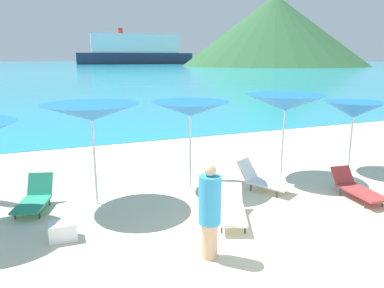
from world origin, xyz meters
name	(u,v)px	position (x,y,z in m)	size (l,w,h in m)	color
ground_plane	(168,143)	(0.00, 10.00, -0.15)	(50.00, 100.00, 0.30)	beige
ocean_water	(48,64)	(0.00, 229.99, 0.01)	(650.00, 440.00, 0.02)	teal
headland_hill	(274,31)	(91.86, 136.15, 14.95)	(80.80, 80.80, 29.90)	#2D5B33
umbrella_3	(92,112)	(-3.70, 4.14, 2.14)	(2.14, 2.14, 2.33)	silver
umbrella_4	(190,109)	(-1.26, 4.38, 2.06)	(2.00, 2.00, 2.24)	silver
umbrella_5	(285,103)	(1.43, 4.15, 2.12)	(2.30, 2.30, 2.34)	silver
umbrella_6	(354,110)	(3.70, 3.91, 1.84)	(1.84, 1.84, 2.07)	silver
lounge_chair_2	(357,188)	(2.14, 2.10, 0.27)	(0.71, 1.56, 0.62)	#A53333
lounge_chair_3	(262,179)	(0.34, 3.45, 0.29)	(1.13, 1.48, 0.72)	white
lounge_chair_8	(232,208)	(-1.24, 2.14, 0.29)	(1.09, 1.57, 0.61)	white
lounge_chair_9	(35,197)	(-5.02, 4.34, 0.27)	(0.94, 1.39, 0.69)	#268C66
beachgoer_2	(210,210)	(-2.27, 1.02, 0.85)	(0.38, 0.38, 1.64)	#DBAA84
cooler_box	(63,231)	(-4.53, 2.60, 0.17)	(0.50, 0.36, 0.34)	white
cruise_ship	(136,51)	(47.60, 209.06, 7.50)	(66.71, 14.15, 19.88)	#262D47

